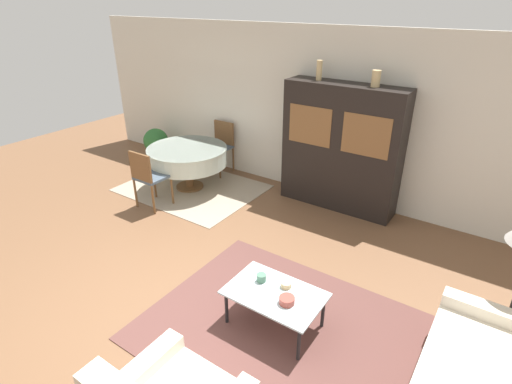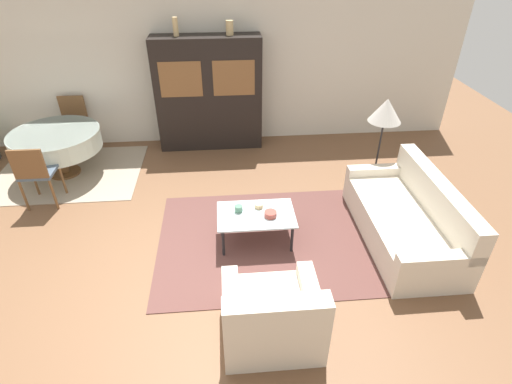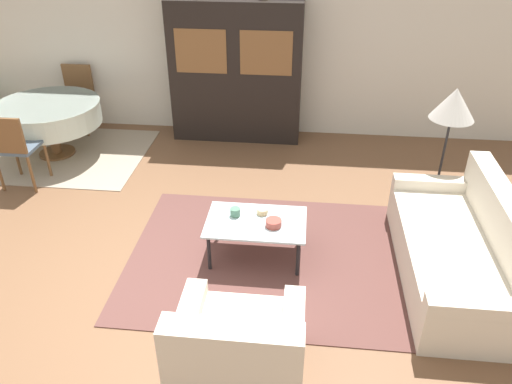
{
  "view_description": "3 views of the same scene",
  "coord_description": "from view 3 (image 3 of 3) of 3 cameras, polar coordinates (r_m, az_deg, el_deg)",
  "views": [
    {
      "loc": [
        2.62,
        -2.15,
        3.07
      ],
      "look_at": [
        0.2,
        1.4,
        0.95
      ],
      "focal_mm": 28.0,
      "sensor_mm": 36.0,
      "label": 1
    },
    {
      "loc": [
        0.68,
        -3.45,
        3.38
      ],
      "look_at": [
        1.03,
        0.52,
        0.75
      ],
      "focal_mm": 28.0,
      "sensor_mm": 36.0,
      "label": 2
    },
    {
      "loc": [
        1.45,
        -3.41,
        3.14
      ],
      "look_at": [
        1.03,
        0.52,
        0.75
      ],
      "focal_mm": 35.0,
      "sensor_mm": 36.0,
      "label": 3
    }
  ],
  "objects": [
    {
      "name": "wall_back",
      "position": [
        7.41,
        -5.6,
        17.02
      ],
      "size": [
        10.0,
        0.06,
        2.7
      ],
      "color": "beige",
      "rests_on": "ground_plane"
    },
    {
      "name": "dining_chair_near",
      "position": [
        6.57,
        -25.9,
        4.82
      ],
      "size": [
        0.44,
        0.44,
        0.95
      ],
      "color": "brown",
      "rests_on": "dining_rug"
    },
    {
      "name": "ground_plane",
      "position": [
        4.86,
        -13.01,
        -10.13
      ],
      "size": [
        14.0,
        14.0,
        0.0
      ],
      "primitive_type": "plane",
      "color": "brown"
    },
    {
      "name": "cup",
      "position": [
        4.86,
        -2.39,
        -2.31
      ],
      "size": [
        0.1,
        0.1,
        0.08
      ],
      "color": "#4C7A60",
      "rests_on": "coffee_table"
    },
    {
      "name": "area_rug",
      "position": [
        5.02,
        1.64,
        -7.49
      ],
      "size": [
        2.8,
        2.16,
        0.01
      ],
      "color": "brown",
      "rests_on": "ground_plane"
    },
    {
      "name": "armchair",
      "position": [
        3.78,
        -2.06,
        -17.76
      ],
      "size": [
        0.93,
        0.85,
        0.81
      ],
      "color": "beige",
      "rests_on": "ground_plane"
    },
    {
      "name": "dining_rug",
      "position": [
        7.46,
        -21.32,
        4.06
      ],
      "size": [
        2.31,
        1.78,
        0.01
      ],
      "color": "gray",
      "rests_on": "ground_plane"
    },
    {
      "name": "floor_lamp",
      "position": [
        5.74,
        21.64,
        9.03
      ],
      "size": [
        0.47,
        0.47,
        1.39
      ],
      "color": "black",
      "rests_on": "ground_plane"
    },
    {
      "name": "bowl_small",
      "position": [
        4.89,
        0.73,
        -2.22
      ],
      "size": [
        0.11,
        0.11,
        0.06
      ],
      "color": "tan",
      "rests_on": "coffee_table"
    },
    {
      "name": "dining_chair_far",
      "position": [
        8.02,
        -19.8,
        10.59
      ],
      "size": [
        0.44,
        0.44,
        0.95
      ],
      "rotation": [
        0.0,
        0.0,
        3.14
      ],
      "color": "brown",
      "rests_on": "dining_rug"
    },
    {
      "name": "couch",
      "position": [
        5.0,
        22.5,
        -6.34
      ],
      "size": [
        0.94,
        2.03,
        0.84
      ],
      "rotation": [
        0.0,
        0.0,
        1.57
      ],
      "color": "beige",
      "rests_on": "ground_plane"
    },
    {
      "name": "dining_table",
      "position": [
        7.26,
        -22.62,
        8.25
      ],
      "size": [
        1.36,
        1.36,
        0.74
      ],
      "color": "brown",
      "rests_on": "dining_rug"
    },
    {
      "name": "coffee_table",
      "position": [
        4.82,
        -0.0,
        -3.75
      ],
      "size": [
        0.96,
        0.62,
        0.41
      ],
      "color": "black",
      "rests_on": "area_rug"
    },
    {
      "name": "bowl",
      "position": [
        4.72,
        2.02,
        -3.57
      ],
      "size": [
        0.15,
        0.15,
        0.07
      ],
      "color": "#9E4238",
      "rests_on": "coffee_table"
    },
    {
      "name": "display_cabinet",
      "position": [
        7.17,
        -2.28,
        13.54
      ],
      "size": [
        1.82,
        0.47,
        1.95
      ],
      "color": "black",
      "rests_on": "ground_plane"
    }
  ]
}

